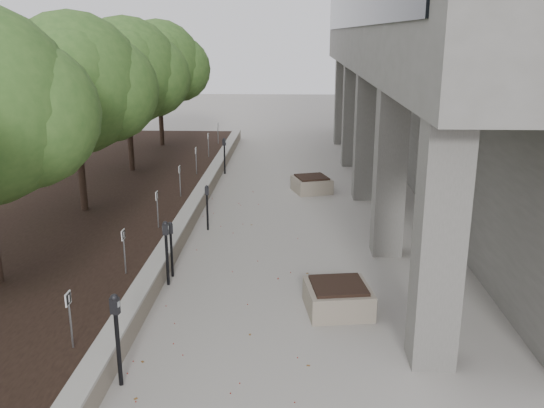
# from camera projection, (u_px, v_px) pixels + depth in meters

# --- Properties ---
(ground) EXTENTS (90.00, 90.00, 0.00)m
(ground) POSITION_uv_depth(u_px,v_px,m) (217.00, 391.00, 8.84)
(ground) COLOR #9E9991
(ground) RESTS_ON ground
(retaining_wall) EXTENTS (0.39, 26.00, 0.50)m
(retaining_wall) POSITION_uv_depth(u_px,v_px,m) (195.00, 206.00, 17.47)
(retaining_wall) COLOR gray
(retaining_wall) RESTS_ON ground
(planting_bed) EXTENTS (7.00, 26.00, 0.40)m
(planting_bed) POSITION_uv_depth(u_px,v_px,m) (74.00, 206.00, 17.63)
(planting_bed) COLOR black
(planting_bed) RESTS_ON ground
(crabapple_tree_3) EXTENTS (4.60, 4.00, 5.44)m
(crabapple_tree_3) POSITION_uv_depth(u_px,v_px,m) (76.00, 113.00, 15.82)
(crabapple_tree_3) COLOR #365F24
(crabapple_tree_3) RESTS_ON planting_bed
(crabapple_tree_4) EXTENTS (4.60, 4.00, 5.44)m
(crabapple_tree_4) POSITION_uv_depth(u_px,v_px,m) (127.00, 95.00, 20.62)
(crabapple_tree_4) COLOR #365F24
(crabapple_tree_4) RESTS_ON planting_bed
(crabapple_tree_5) EXTENTS (4.60, 4.00, 5.44)m
(crabapple_tree_5) POSITION_uv_depth(u_px,v_px,m) (159.00, 83.00, 25.41)
(crabapple_tree_5) COLOR #365F24
(crabapple_tree_5) RESTS_ON planting_bed
(parking_sign_2) EXTENTS (0.04, 0.22, 0.96)m
(parking_sign_2) POSITION_uv_depth(u_px,v_px,m) (70.00, 320.00, 9.16)
(parking_sign_2) COLOR black
(parking_sign_2) RESTS_ON planting_bed
(parking_sign_3) EXTENTS (0.04, 0.22, 0.96)m
(parking_sign_3) POSITION_uv_depth(u_px,v_px,m) (124.00, 252.00, 12.04)
(parking_sign_3) COLOR black
(parking_sign_3) RESTS_ON planting_bed
(parking_sign_4) EXTENTS (0.04, 0.22, 0.96)m
(parking_sign_4) POSITION_uv_depth(u_px,v_px,m) (158.00, 210.00, 14.92)
(parking_sign_4) COLOR black
(parking_sign_4) RESTS_ON planting_bed
(parking_sign_5) EXTENTS (0.04, 0.22, 0.96)m
(parking_sign_5) POSITION_uv_depth(u_px,v_px,m) (180.00, 181.00, 17.80)
(parking_sign_5) COLOR black
(parking_sign_5) RESTS_ON planting_bed
(parking_sign_6) EXTENTS (0.04, 0.22, 0.96)m
(parking_sign_6) POSITION_uv_depth(u_px,v_px,m) (196.00, 161.00, 20.67)
(parking_sign_6) COLOR black
(parking_sign_6) RESTS_ON planting_bed
(parking_sign_7) EXTENTS (0.04, 0.22, 0.96)m
(parking_sign_7) POSITION_uv_depth(u_px,v_px,m) (208.00, 145.00, 23.55)
(parking_sign_7) COLOR black
(parking_sign_7) RESTS_ON planting_bed
(parking_sign_8) EXTENTS (0.04, 0.22, 0.96)m
(parking_sign_8) POSITION_uv_depth(u_px,v_px,m) (218.00, 133.00, 26.43)
(parking_sign_8) COLOR black
(parking_sign_8) RESTS_ON planting_bed
(parking_meter_1) EXTENTS (0.17, 0.14, 1.53)m
(parking_meter_1) POSITION_uv_depth(u_px,v_px,m) (118.00, 340.00, 8.79)
(parking_meter_1) COLOR black
(parking_meter_1) RESTS_ON ground
(parking_meter_2) EXTENTS (0.15, 0.12, 1.28)m
(parking_meter_2) POSITION_uv_depth(u_px,v_px,m) (171.00, 249.00, 12.84)
(parking_meter_2) COLOR black
(parking_meter_2) RESTS_ON ground
(parking_meter_3) EXTENTS (0.15, 0.11, 1.44)m
(parking_meter_3) POSITION_uv_depth(u_px,v_px,m) (167.00, 253.00, 12.39)
(parking_meter_3) COLOR black
(parking_meter_3) RESTS_ON ground
(parking_meter_4) EXTENTS (0.14, 0.11, 1.27)m
(parking_meter_4) POSITION_uv_depth(u_px,v_px,m) (207.00, 208.00, 15.92)
(parking_meter_4) COLOR black
(parking_meter_4) RESTS_ON ground
(parking_meter_5) EXTENTS (0.16, 0.14, 1.40)m
(parking_meter_5) POSITION_uv_depth(u_px,v_px,m) (224.00, 156.00, 22.34)
(parking_meter_5) COLOR black
(parking_meter_5) RESTS_ON ground
(planter_front) EXTENTS (1.37, 1.37, 0.56)m
(planter_front) POSITION_uv_depth(u_px,v_px,m) (338.00, 297.00, 11.34)
(planter_front) COLOR gray
(planter_front) RESTS_ON ground
(planter_back) EXTENTS (1.46, 1.46, 0.54)m
(planter_back) POSITION_uv_depth(u_px,v_px,m) (312.00, 184.00, 19.91)
(planter_back) COLOR gray
(planter_back) RESTS_ON ground
(berry_scatter) EXTENTS (3.30, 14.10, 0.02)m
(berry_scatter) POSITION_uv_depth(u_px,v_px,m) (240.00, 265.00, 13.64)
(berry_scatter) COLOR #98170B
(berry_scatter) RESTS_ON ground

